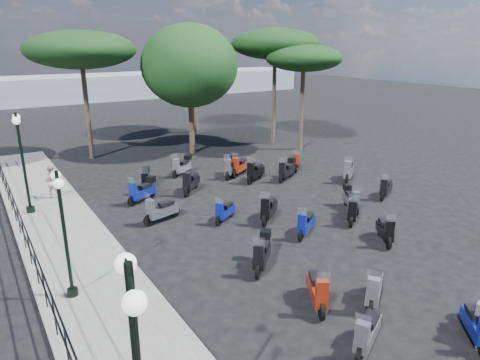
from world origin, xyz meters
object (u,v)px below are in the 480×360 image
scooter_12 (306,224)px  scooter_15 (231,167)px  scooter_18 (352,211)px  pine_0 (194,54)px  scooter_4 (146,181)px  pedestrian_far (51,181)px  scooter_6 (367,333)px  scooter_11 (374,289)px  scooter_2 (161,211)px  pine_3 (304,58)px  scooter_14 (191,182)px  scooter_25 (287,170)px  scooter_24 (348,171)px  scooter_26 (296,162)px  lamp_post_1 (64,227)px  scooter_17 (385,231)px  scooter_8 (225,212)px  scooter_19 (351,199)px  scooter_1 (317,291)px  scooter_7 (262,254)px  scooter_13 (269,209)px  scooter_23 (386,188)px  scooter_10 (476,326)px  scooter_3 (142,191)px  lamp_post_2 (22,157)px  broadleaf_tree (190,66)px  scooter_21 (240,167)px  pine_1 (275,44)px  pine_2 (81,50)px

scooter_12 → scooter_15: size_ratio=1.02×
scooter_18 → pine_0: pine_0 is taller
scooter_4 → pedestrian_far: bearing=8.9°
scooter_6 → scooter_11: bearing=-80.5°
scooter_2 → pine_3: bearing=-77.0°
scooter_14 → pine_3: 12.10m
scooter_25 → scooter_14: bearing=52.6°
scooter_15 → scooter_24: size_ratio=0.91×
scooter_15 → scooter_25: size_ratio=0.89×
scooter_2 → scooter_14: scooter_14 is taller
scooter_14 → scooter_26: bearing=-131.7°
lamp_post_1 → scooter_17: 10.67m
scooter_8 → scooter_19: size_ratio=0.90×
pedestrian_far → scooter_1: (4.47, -12.67, -0.44)m
scooter_4 → scooter_24: bearing=-179.4°
scooter_2 → scooter_14: 3.62m
scooter_2 → scooter_7: (1.24, -5.20, 0.04)m
scooter_13 → scooter_23: size_ratio=0.99×
scooter_15 → scooter_23: 7.95m
pedestrian_far → scooter_15: bearing=-167.8°
pedestrian_far → pine_0: pine_0 is taller
scooter_10 → pine_3: 20.31m
scooter_2 → scooter_23: (9.87, -2.95, -0.03)m
scooter_3 → lamp_post_2: bearing=51.8°
pedestrian_far → scooter_26: bearing=-169.2°
scooter_12 → broadleaf_tree: (2.17, 13.63, 5.06)m
scooter_1 → scooter_15: scooter_15 is taller
scooter_21 → scooter_2: bearing=88.5°
scooter_26 → scooter_12: bearing=91.0°
lamp_post_1 → scooter_24: bearing=19.7°
pedestrian_far → scooter_18: size_ratio=1.12×
scooter_26 → scooter_13: bearing=80.4°
scooter_14 → scooter_4: bearing=7.1°
scooter_6 → pine_0: size_ratio=0.21×
scooter_26 → pine_0: pine_0 is taller
scooter_2 → scooter_6: (1.06, -9.62, -0.02)m
scooter_24 → pine_1: (1.91, 9.07, 6.27)m
scooter_19 → scooter_4: bearing=-20.6°
scooter_4 → pine_0: 15.37m
scooter_23 → lamp_post_1: bearing=66.4°
scooter_13 → scooter_26: scooter_13 is taller
scooter_13 → pine_2: (-3.42, 13.84, 5.98)m
scooter_13 → scooter_19: bearing=-144.2°
scooter_26 → pine_2: bearing=-5.8°
lamp_post_1 → scooter_23: lamp_post_1 is taller
scooter_7 → scooter_14: size_ratio=0.94×
scooter_1 → pine_2: (-1.04, 19.29, 6.00)m
lamp_post_2 → scooter_25: lamp_post_2 is taller
lamp_post_2 → scooter_24: 15.25m
pedestrian_far → scooter_15: 8.80m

